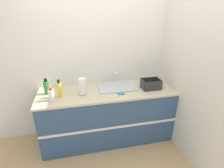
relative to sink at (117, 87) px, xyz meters
The scene contains 11 objects.
ground_plane 1.01m from the sink, 112.94° to the right, with size 12.00×12.00×0.00m, color tan.
wall_back 0.52m from the sink, 120.84° to the left, with size 4.48×0.06×2.60m.
wall_right 0.98m from the sink, ahead, with size 0.06×2.67×2.60m.
counter_cabinet 0.50m from the sink, 156.67° to the right, with size 2.11×0.70×0.89m.
sink is the anchor object (origin of this frame).
paper_towel_roll 0.58m from the sink, 167.52° to the right, with size 0.12×0.12×0.25m.
dish_rack 0.54m from the sink, 14.63° to the right, with size 0.29×0.21×0.15m.
bottle_white_spray 1.01m from the sink, 167.41° to the right, with size 0.08×0.08×0.19m.
bottle_green 1.07m from the sink, behind, with size 0.08×0.08×0.25m.
bottle_yellow 0.89m from the sink, behind, with size 0.06×0.06×0.27m.
sponge 0.24m from the sink, 89.07° to the right, with size 0.09×0.06×0.02m.
Camera 1 is at (-0.45, -2.07, 2.07)m, focal length 28.00 mm.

